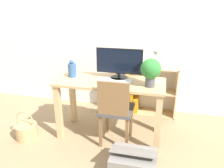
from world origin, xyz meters
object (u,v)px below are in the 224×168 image
at_px(potted_plant, 151,70).
at_px(keyboard, 115,81).
at_px(monitor, 119,63).
at_px(bookshelf, 135,92).
at_px(vase, 72,69).
at_px(chair, 115,109).
at_px(desk_lamp, 155,63).
at_px(storage_box, 133,162).
at_px(basket, 26,130).

bearing_deg(potted_plant, keyboard, 169.16).
distance_m(monitor, bookshelf, 0.90).
bearing_deg(vase, chair, -19.93).
distance_m(monitor, desk_lamp, 0.46).
xyz_separation_m(monitor, chair, (0.02, -0.30, -0.49)).
bearing_deg(keyboard, potted_plant, -10.84).
relative_size(vase, storage_box, 0.47).
bearing_deg(desk_lamp, chair, -153.38).
relative_size(potted_plant, storage_box, 0.69).
relative_size(chair, storage_box, 1.83).
bearing_deg(monitor, chair, -85.63).
distance_m(chair, basket, 1.23).
xyz_separation_m(monitor, keyboard, (-0.03, -0.11, -0.20)).
relative_size(desk_lamp, bookshelf, 0.43).
distance_m(keyboard, vase, 0.58).
bearing_deg(chair, bookshelf, 77.41).
bearing_deg(potted_plant, bookshelf, 108.33).
xyz_separation_m(bookshelf, storage_box, (0.18, -1.36, -0.22)).
bearing_deg(bookshelf, monitor, -102.13).
xyz_separation_m(monitor, potted_plant, (0.40, -0.19, -0.01)).
relative_size(desk_lamp, storage_box, 0.85).
relative_size(keyboard, vase, 1.86).
height_order(vase, bookshelf, vase).
bearing_deg(chair, basket, -178.66).
height_order(keyboard, storage_box, keyboard).
xyz_separation_m(keyboard, storage_box, (0.34, -0.62, -0.66)).
height_order(keyboard, desk_lamp, desk_lamp).
distance_m(vase, desk_lamp, 1.06).
xyz_separation_m(desk_lamp, basket, (-1.59, -0.36, -0.91)).
bearing_deg(keyboard, vase, 176.05).
bearing_deg(storage_box, desk_lamp, 78.45).
bearing_deg(vase, basket, -145.26).
xyz_separation_m(keyboard, basket, (-1.11, -0.33, -0.67)).
xyz_separation_m(vase, basket, (-0.54, -0.37, -0.76)).
distance_m(vase, bookshelf, 1.14).
height_order(chair, bookshelf, chair).
height_order(desk_lamp, potted_plant, desk_lamp).
bearing_deg(basket, vase, 34.74).
relative_size(monitor, bookshelf, 0.62).
distance_m(potted_plant, bookshelf, 1.06).
bearing_deg(basket, monitor, 21.30).
distance_m(bookshelf, basket, 1.68).
relative_size(vase, basket, 0.59).
bearing_deg(vase, potted_plant, -6.92).
height_order(keyboard, basket, keyboard).
distance_m(chair, storage_box, 0.64).
height_order(monitor, chair, monitor).
bearing_deg(desk_lamp, storage_box, -101.55).
relative_size(keyboard, bookshelf, 0.45).
height_order(keyboard, potted_plant, potted_plant).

